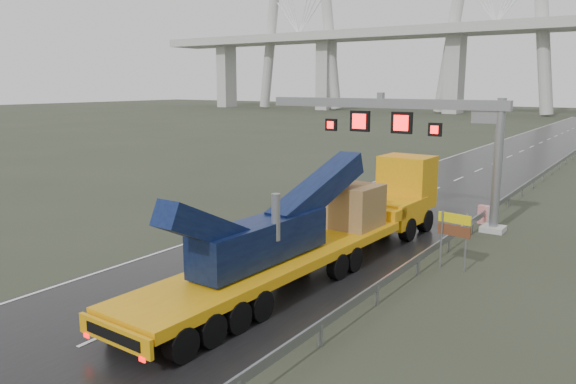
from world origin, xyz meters
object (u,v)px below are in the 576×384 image
Objects in this scene: sign_gantry at (414,125)px; striped_barrier at (484,215)px; exit_sign_pair at (454,230)px; heavy_haul_truck at (337,220)px.

striped_barrier is at bearing 20.57° from sign_gantry.
exit_sign_pair reaches higher than striped_barrier.
striped_barrier is at bearing 105.37° from exit_sign_pair.
heavy_haul_truck reaches higher than exit_sign_pair.
heavy_haul_truck is 5.08m from exit_sign_pair.
exit_sign_pair is (5.00, -7.55, -3.84)m from sign_gantry.
heavy_haul_truck is at bearing -96.89° from striped_barrier.
striped_barrier is (3.90, 1.46, -5.07)m from sign_gantry.
sign_gantry is at bearing 93.13° from heavy_haul_truck.
striped_barrier is at bearing 72.76° from heavy_haul_truck.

